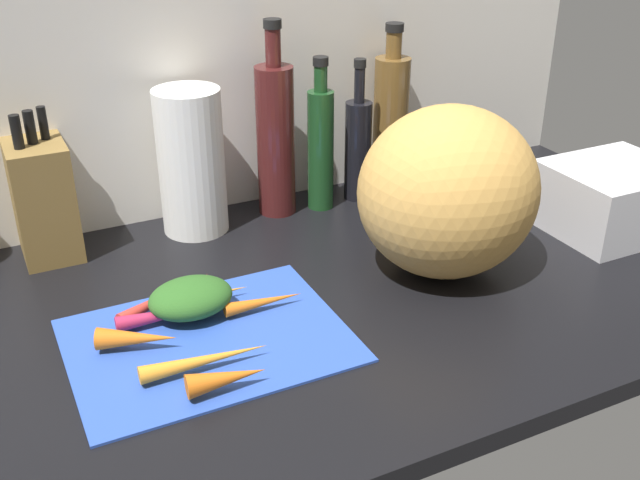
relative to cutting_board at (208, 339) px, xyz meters
The scene contains 19 objects.
ground_plane 14.70cm from the cutting_board, 26.51° to the left, with size 170.00×80.00×3.00cm, color black.
wall_back 55.43cm from the cutting_board, 73.83° to the left, with size 170.00×3.00×60.00cm, color silver.
cutting_board is the anchor object (origin of this frame).
carrot_0 12.49cm from the cutting_board, 96.94° to the right, with size 3.26×3.26×10.34cm, color orange.
carrot_1 9.95cm from the cutting_board, 169.64° to the left, with size 3.19×3.19×11.00cm, color orange.
carrot_2 7.33cm from the cutting_board, 114.62° to the left, with size 2.31×2.31×16.83cm, color #B2264C.
carrot_3 10.85cm from the cutting_board, 19.88° to the left, with size 2.16×2.16×12.22cm, color orange.
carrot_4 9.88cm from the cutting_board, 72.81° to the left, with size 2.00×2.00×13.29cm, color orange.
carrot_5 7.42cm from the cutting_board, 110.78° to the right, with size 2.45×2.45×17.53cm, color orange.
carrot_6 12.28cm from the cutting_board, 102.19° to the left, with size 2.04×2.04×17.61cm, color red.
carrot_greens_pile 7.69cm from the cutting_board, 90.93° to the left, with size 12.64×9.73×5.35cm, color #2D6023.
winter_squash 44.40cm from the cutting_board, ahead, with size 29.58×27.62×27.97cm, color gold.
knife_block 42.24cm from the cutting_board, 112.55° to the left, with size 9.48×12.94×25.74cm.
paper_towel_roll 39.48cm from the cutting_board, 74.66° to the left, with size 11.89×11.89×26.43cm, color white.
bottle_0 47.61cm from the cutting_board, 54.12° to the left, with size 7.18×7.18×36.69cm.
bottle_1 50.95cm from the cutting_board, 44.88° to the left, with size 5.04×5.04×29.62cm.
bottle_2 57.32cm from the cutting_board, 39.25° to the left, with size 5.28×5.28×28.16cm.
bottle_3 66.92cm from the cutting_board, 36.27° to the left, with size 7.15×7.15×33.41cm.
dish_rack 78.72cm from the cutting_board, ahead, with size 22.49×19.52×12.27cm, color silver.
Camera 1 is at (-37.90, -93.39, 61.67)cm, focal length 42.19 mm.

